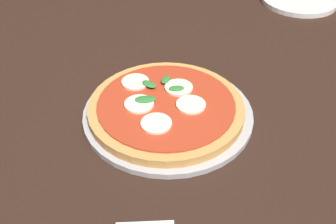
% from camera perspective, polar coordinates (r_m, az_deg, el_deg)
% --- Properties ---
extents(dining_table, '(1.42, 1.18, 0.78)m').
position_cam_1_polar(dining_table, '(0.99, 3.07, -0.12)').
color(dining_table, black).
rests_on(dining_table, ground_plane).
extents(serving_tray, '(0.35, 0.35, 0.01)m').
position_cam_1_polar(serving_tray, '(0.83, 0.00, -0.21)').
color(serving_tray, '#B2B2B7').
rests_on(serving_tray, dining_table).
extents(pizza, '(0.32, 0.32, 0.03)m').
position_cam_1_polar(pizza, '(0.82, -0.31, 0.70)').
color(pizza, tan).
rests_on(pizza, serving_tray).
extents(plate_white, '(0.23, 0.23, 0.01)m').
position_cam_1_polar(plate_white, '(1.37, 17.84, 14.72)').
color(plate_white, white).
rests_on(plate_white, dining_table).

